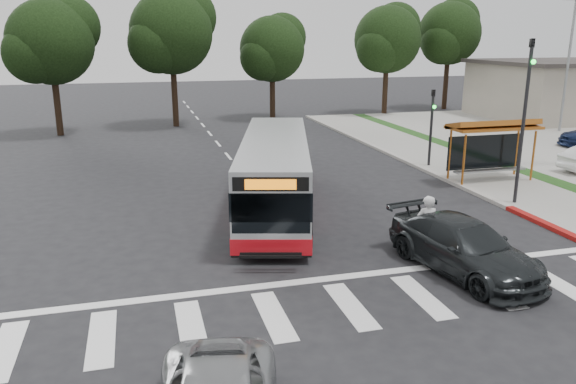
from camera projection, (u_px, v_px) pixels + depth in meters
name	position (u px, v px, depth m)	size (l,w,h in m)	color
ground	(296.00, 239.00, 18.82)	(140.00, 140.00, 0.00)	black
sidewalk_east	(458.00, 167.00, 29.02)	(4.00, 40.00, 0.12)	gray
curb_east	(423.00, 169.00, 28.51)	(0.30, 40.00, 0.15)	#9E9991
curb_east_red	(564.00, 233.00, 19.21)	(0.32, 6.00, 0.15)	maroon
commercial_building	(572.00, 91.00, 46.26)	(14.00, 10.00, 4.40)	#A39989
building_roof_cap	(576.00, 62.00, 45.63)	(14.60, 10.60, 0.30)	#383330
crosswalk_ladder	(350.00, 306.00, 14.17)	(18.00, 2.60, 0.01)	silver
bus_shelter	(492.00, 132.00, 25.66)	(4.20, 1.60, 2.86)	#9E541A
traffic_signal_ne_tall	(525.00, 109.00, 21.59)	(0.18, 0.37, 6.50)	black
traffic_signal_ne_short	(432.00, 120.00, 28.48)	(0.18, 0.37, 4.00)	black
lot_light_mid	(570.00, 46.00, 38.17)	(1.90, 0.35, 9.01)	gray
tree_ne_a	(388.00, 38.00, 47.26)	(6.16, 5.74, 9.30)	black
tree_ne_b	(450.00, 32.00, 50.74)	(6.16, 5.74, 10.02)	black
tree_north_a	(172.00, 31.00, 40.72)	(6.60, 6.15, 10.17)	black
tree_north_b	(273.00, 48.00, 44.93)	(5.72, 5.33, 8.43)	black
tree_north_c	(52.00, 41.00, 37.01)	(6.16, 5.74, 9.30)	black
transit_bus	(275.00, 175.00, 21.60)	(2.39, 11.05, 2.85)	#A9ABAD
pedestrian	(426.00, 227.00, 17.10)	(0.71, 0.47, 1.95)	silver
dark_sedan	(464.00, 247.00, 16.07)	(2.11, 5.20, 1.51)	black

